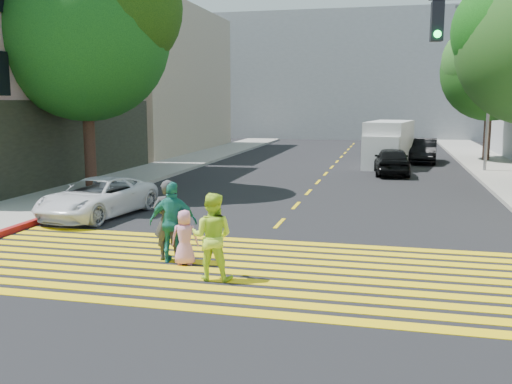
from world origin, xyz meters
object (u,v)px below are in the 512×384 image
(tree_left, at_px, (87,26))
(pedestrian_man, at_px, (168,220))
(pedestrian_extra, at_px, (173,222))
(dark_car_near, at_px, (392,161))
(white_sedan, at_px, (97,197))
(pedestrian_woman, at_px, (212,236))
(tree_right_far, at_px, (492,66))
(silver_car, at_px, (396,145))
(dark_car_parked, at_px, (423,151))
(pedestrian_child, at_px, (185,237))
(white_van, at_px, (388,145))

(tree_left, bearing_deg, pedestrian_man, -52.51)
(pedestrian_extra, distance_m, dark_car_near, 17.56)
(pedestrian_man, relative_size, white_sedan, 0.42)
(pedestrian_man, xyz_separation_m, pedestrian_woman, (1.38, -1.10, -0.04))
(tree_right_far, xyz_separation_m, pedestrian_man, (-10.33, -24.21, -4.67))
(pedestrian_man, relative_size, silver_car, 0.43)
(tree_right_far, relative_size, dark_car_near, 2.05)
(tree_right_far, bearing_deg, dark_car_near, -126.53)
(pedestrian_man, bearing_deg, dark_car_parked, -118.06)
(pedestrian_woman, xyz_separation_m, white_sedan, (-5.41, 5.25, -0.28))
(tree_right_far, xyz_separation_m, pedestrian_woman, (-8.95, -25.31, -4.70))
(pedestrian_child, bearing_deg, pedestrian_man, -39.94)
(pedestrian_extra, distance_m, white_van, 20.99)
(pedestrian_woman, bearing_deg, pedestrian_child, -44.95)
(tree_right_far, bearing_deg, white_sedan, -125.60)
(pedestrian_child, xyz_separation_m, dark_car_near, (4.38, 17.07, 0.08))
(dark_car_parked, bearing_deg, pedestrian_woman, -98.22)
(pedestrian_child, xyz_separation_m, dark_car_parked, (6.16, 23.31, 0.10))
(dark_car_near, bearing_deg, tree_left, 30.74)
(pedestrian_woman, relative_size, white_sedan, 0.41)
(tree_left, height_order, pedestrian_woman, tree_left)
(pedestrian_man, distance_m, dark_car_near, 17.51)
(pedestrian_extra, bearing_deg, white_sedan, -55.41)
(dark_car_near, bearing_deg, pedestrian_child, 71.86)
(tree_left, bearing_deg, silver_car, 58.77)
(white_sedan, distance_m, white_van, 18.43)
(silver_car, bearing_deg, tree_left, 49.31)
(pedestrian_man, height_order, dark_car_parked, pedestrian_man)
(tree_left, distance_m, white_van, 17.08)
(tree_right_far, xyz_separation_m, white_van, (-5.68, -3.81, -4.40))
(pedestrian_man, bearing_deg, tree_right_far, -125.12)
(pedestrian_woman, relative_size, pedestrian_extra, 0.98)
(pedestrian_man, xyz_separation_m, silver_car, (5.13, 28.47, -0.30))
(pedestrian_child, bearing_deg, dark_car_parked, -117.35)
(dark_car_parked, relative_size, white_van, 0.78)
(white_sedan, bearing_deg, dark_car_near, 63.80)
(tree_left, relative_size, pedestrian_woman, 5.41)
(tree_left, bearing_deg, pedestrian_child, -51.39)
(pedestrian_woman, bearing_deg, pedestrian_extra, -40.88)
(dark_car_parked, height_order, white_van, white_van)
(pedestrian_man, height_order, silver_car, pedestrian_man)
(pedestrian_man, height_order, pedestrian_extra, pedestrian_man)
(pedestrian_man, bearing_deg, tree_left, -64.52)
(silver_car, bearing_deg, tree_right_far, 131.15)
(pedestrian_man, xyz_separation_m, dark_car_parked, (6.63, 23.06, -0.21))
(tree_right_far, relative_size, white_van, 1.50)
(tree_right_far, relative_size, dark_car_parked, 1.92)
(white_sedan, xyz_separation_m, dark_car_parked, (10.67, 18.91, 0.11))
(pedestrian_child, relative_size, white_van, 0.22)
(tree_left, bearing_deg, pedestrian_extra, -52.18)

